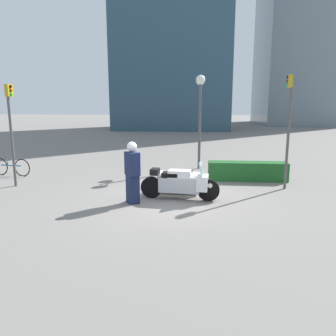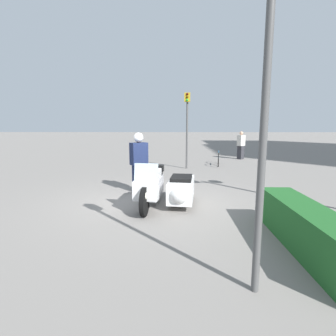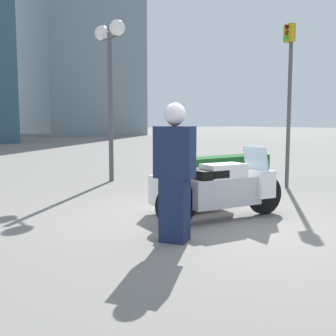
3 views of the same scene
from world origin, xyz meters
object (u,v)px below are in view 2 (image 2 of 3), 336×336
Objects in this scene: traffic_light_far at (187,120)px; bicycle_parked at (218,158)px; traffic_light_near at (266,85)px; pedestrian_bystander at (241,145)px; hedge_bush_curbside at (309,230)px; officer_rider at (139,161)px; police_motorcycle at (167,188)px.

traffic_light_far is 2.83m from bicycle_parked.
traffic_light_far is at bearing 13.36° from traffic_light_near.
traffic_light_far is 5.25m from pedestrian_bystander.
hedge_bush_curbside is at bearing 18.21° from traffic_light_far.
pedestrian_bystander is at bearing -65.57° from officer_rider.
police_motorcycle is 1.43× the size of pedestrian_bystander.
hedge_bush_curbside is 1.68× the size of bicycle_parked.
officer_rider is 9.62m from pedestrian_bystander.
traffic_light_far is (-8.24, -1.59, 1.94)m from hedge_bush_curbside.
bicycle_parked reaches higher than hedge_bush_curbside.
officer_rider is 5.00m from hedge_bush_curbside.
traffic_light_far is at bearing -45.88° from bicycle_parked.
traffic_light_far is (-4.48, 1.65, 1.34)m from officer_rider.
pedestrian_bystander is at bearing 171.16° from hedge_bush_curbside.
hedge_bush_curbside is at bearing -172.88° from officer_rider.
traffic_light_near is at bearing 169.65° from officer_rider.
traffic_light_near reaches higher than traffic_light_far.
police_motorcycle is 0.69× the size of traffic_light_far.
pedestrian_bystander is (-3.68, 3.45, -1.45)m from traffic_light_far.
traffic_light_near is 9.31m from traffic_light_far.
traffic_light_far is 2.08× the size of pedestrian_bystander.
bicycle_parked is (-5.64, 3.34, -0.61)m from officer_rider.
hedge_bush_curbside is 9.40m from bicycle_parked.
officer_rider is at bearing -139.28° from hedge_bush_curbside.
officer_rider is 6.58m from bicycle_parked.
officer_rider reaches higher than hedge_bush_curbside.
hedge_bush_curbside is (3.76, 3.24, -0.60)m from officer_rider.
pedestrian_bystander is at bearing -2.37° from traffic_light_near.
police_motorcycle is 1.38× the size of bicycle_parked.
pedestrian_bystander is 0.96× the size of bicycle_parked.
police_motorcycle is 1.74m from officer_rider.
traffic_light_near is at bearing 25.21° from police_motorcycle.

